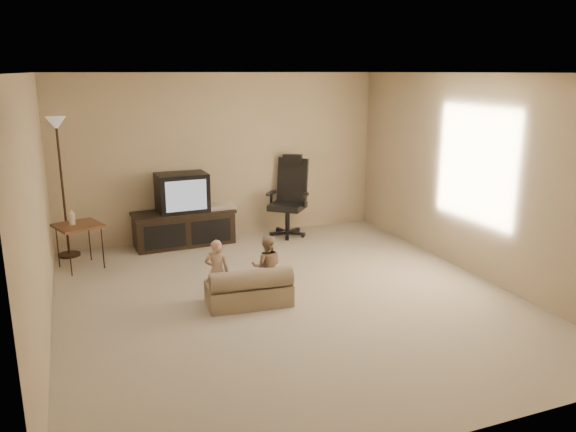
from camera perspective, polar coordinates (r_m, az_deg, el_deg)
name	(u,v)px	position (r m, az deg, el deg)	size (l,w,h in m)	color
floor	(288,299)	(6.47, -0.04, -8.39)	(5.50, 5.50, 0.00)	#BCB295
room_shell	(288,167)	(6.04, -0.04, 5.00)	(5.50, 5.50, 5.50)	white
tv_stand	(184,215)	(8.43, -10.53, 0.06)	(1.53, 0.62, 1.08)	black
office_chair	(289,207)	(8.80, 0.12, 0.94)	(0.82, 0.82, 1.26)	black
side_table	(78,226)	(7.76, -20.59, -0.95)	(0.68, 0.68, 0.80)	brown
floor_lamp	(59,156)	(8.17, -22.22, 5.66)	(0.30, 0.30, 1.93)	#301E15
child_sofa	(249,289)	(6.25, -3.94, -7.45)	(0.96, 0.60, 0.45)	tan
toddler_left	(217,271)	(6.30, -7.24, -5.59)	(0.27, 0.19, 0.73)	tan
toddler_right	(267,266)	(6.40, -2.15, -5.12)	(0.36, 0.20, 0.73)	tan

